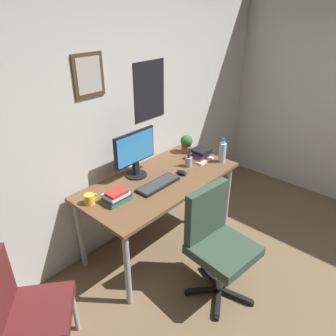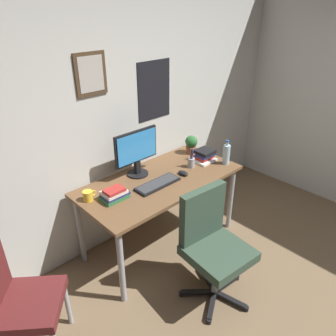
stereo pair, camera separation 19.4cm
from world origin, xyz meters
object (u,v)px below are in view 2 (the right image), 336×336
(water_bottle, at_px, (226,154))
(book_stack_right, at_px, (205,156))
(side_chair, at_px, (16,299))
(book_stack_left, at_px, (114,194))
(computer_mouse, at_px, (183,173))
(keyboard, at_px, (158,184))
(potted_plant, at_px, (191,144))
(monitor, at_px, (136,151))
(coffee_mug_near, at_px, (88,196))
(pen_cup, at_px, (191,162))
(office_chair, at_px, (212,241))

(water_bottle, height_order, book_stack_right, water_bottle)
(side_chair, height_order, book_stack_left, side_chair)
(computer_mouse, relative_size, water_bottle, 0.44)
(keyboard, relative_size, computer_mouse, 3.91)
(water_bottle, relative_size, potted_plant, 1.29)
(side_chair, xyz_separation_m, monitor, (1.34, 0.40, 0.49))
(coffee_mug_near, relative_size, pen_cup, 0.59)
(side_chair, bearing_deg, water_bottle, -0.90)
(monitor, xyz_separation_m, potted_plant, (0.72, -0.02, -0.13))
(computer_mouse, distance_m, water_bottle, 0.50)
(keyboard, distance_m, computer_mouse, 0.30)
(water_bottle, bearing_deg, side_chair, 179.10)
(potted_plant, height_order, book_stack_left, potted_plant)
(office_chair, xyz_separation_m, water_bottle, (0.80, 0.50, 0.33))
(pen_cup, distance_m, book_stack_left, 0.88)
(side_chair, relative_size, water_bottle, 3.47)
(book_stack_right, bearing_deg, water_bottle, -62.85)
(coffee_mug_near, distance_m, pen_cup, 1.06)
(office_chair, height_order, pen_cup, same)
(potted_plant, bearing_deg, coffee_mug_near, -177.87)
(office_chair, distance_m, potted_plant, 1.22)
(side_chair, height_order, pen_cup, pen_cup)
(water_bottle, bearing_deg, potted_plant, 98.73)
(water_bottle, relative_size, book_stack_right, 1.14)
(potted_plant, relative_size, book_stack_right, 0.88)
(pen_cup, xyz_separation_m, book_stack_left, (-0.88, 0.05, -0.01))
(office_chair, xyz_separation_m, potted_plant, (0.73, 0.91, 0.33))
(pen_cup, bearing_deg, potted_plant, 43.09)
(keyboard, relative_size, pen_cup, 2.15)
(keyboard, xyz_separation_m, water_bottle, (0.78, -0.16, 0.09))
(monitor, bearing_deg, potted_plant, -1.80)
(keyboard, distance_m, coffee_mug_near, 0.61)
(office_chair, distance_m, pen_cup, 0.89)
(water_bottle, distance_m, coffee_mug_near, 1.40)
(side_chair, xyz_separation_m, keyboard, (1.34, 0.12, 0.26))
(side_chair, xyz_separation_m, water_bottle, (2.12, -0.03, 0.35))
(keyboard, height_order, water_bottle, water_bottle)
(pen_cup, height_order, book_stack_right, pen_cup)
(monitor, relative_size, potted_plant, 2.36)
(potted_plant, xyz_separation_m, book_stack_right, (-0.03, -0.22, -0.05))
(keyboard, xyz_separation_m, book_stack_right, (0.68, 0.04, 0.04))
(coffee_mug_near, bearing_deg, book_stack_right, -7.98)
(pen_cup, bearing_deg, side_chair, -175.09)
(computer_mouse, relative_size, book_stack_left, 0.49)
(computer_mouse, bearing_deg, book_stack_right, 8.88)
(office_chair, distance_m, coffee_mug_near, 1.06)
(book_stack_left, relative_size, book_stack_right, 1.01)
(computer_mouse, relative_size, book_stack_right, 0.50)
(keyboard, bearing_deg, side_chair, -174.82)
(water_bottle, distance_m, book_stack_right, 0.22)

